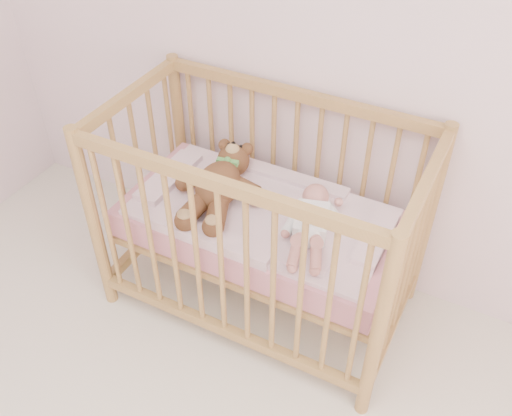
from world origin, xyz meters
The scene contains 6 objects.
wall_back centered at (0.00, 2.00, 1.35)m, with size 4.00×0.02×2.70m, color silver.
crib centered at (-0.29, 1.60, 0.50)m, with size 1.36×0.76×1.00m, color tan, non-canonical shape.
mattress centered at (-0.29, 1.60, 0.49)m, with size 1.22×0.62×0.13m, color pink.
blanket centered at (-0.29, 1.60, 0.56)m, with size 1.10×0.58×0.06m, color pink, non-canonical shape.
baby centered at (-0.05, 1.58, 0.64)m, with size 0.25×0.52×0.12m, color white, non-canonical shape.
teddy_bear centered at (-0.49, 1.58, 0.65)m, with size 0.42×0.60×0.17m, color brown, non-canonical shape.
Camera 1 is at (0.55, -0.08, 2.18)m, focal length 40.00 mm.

